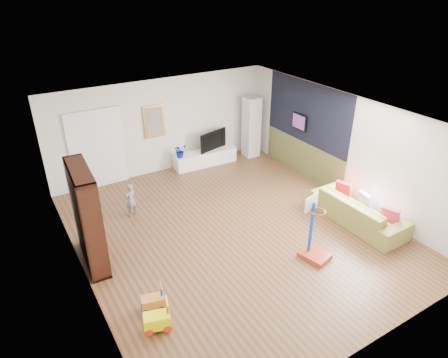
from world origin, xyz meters
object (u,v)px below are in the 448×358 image
bookshelf (87,217)px  basketball_hoop (318,229)px  media_console (205,158)px  sofa (358,211)px

bookshelf → basketball_hoop: bookshelf is taller
media_console → basketball_hoop: size_ratio=1.38×
basketball_hoop → media_console: bearing=72.7°
media_console → bookshelf: (-4.13, -2.82, 0.81)m
media_console → bookshelf: bookshelf is taller
bookshelf → basketball_hoop: size_ratio=1.49×
media_console → sofa: (1.49, -4.65, 0.11)m
sofa → media_console: bearing=17.0°
bookshelf → sofa: (5.62, -1.83, -0.70)m
bookshelf → basketball_hoop: bearing=-26.8°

